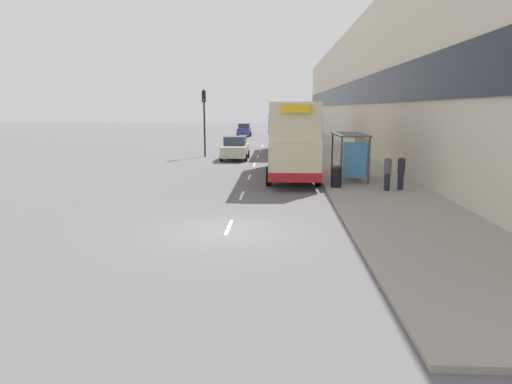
{
  "coord_description": "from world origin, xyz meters",
  "views": [
    {
      "loc": [
        1.63,
        -14.47,
        4.0
      ],
      "look_at": [
        0.23,
        15.49,
        -1.54
      ],
      "focal_mm": 32.0,
      "sensor_mm": 36.0,
      "label": 1
    }
  ],
  "objects_px": {
    "bus_shelter": "(354,148)",
    "car_1": "(244,130)",
    "double_decker_bus_ahead": "(287,127)",
    "traffic_light_far_kerb": "(204,112)",
    "pedestrian_at_shelter": "(387,172)",
    "double_decker_bus_near": "(292,138)",
    "litter_bin": "(336,176)",
    "pedestrian_1": "(401,172)",
    "car_0": "(235,148)",
    "car_2": "(285,132)"
  },
  "relations": [
    {
      "from": "double_decker_bus_near",
      "to": "car_0",
      "type": "relative_size",
      "value": 2.41
    },
    {
      "from": "double_decker_bus_near",
      "to": "pedestrian_at_shelter",
      "type": "bearing_deg",
      "value": -49.96
    },
    {
      "from": "car_0",
      "to": "traffic_light_far_kerb",
      "type": "xyz_separation_m",
      "value": [
        -2.72,
        1.99,
        2.76
      ]
    },
    {
      "from": "car_2",
      "to": "pedestrian_1",
      "type": "distance_m",
      "value": 40.75
    },
    {
      "from": "car_1",
      "to": "traffic_light_far_kerb",
      "type": "height_order",
      "value": "traffic_light_far_kerb"
    },
    {
      "from": "pedestrian_at_shelter",
      "to": "pedestrian_1",
      "type": "bearing_deg",
      "value": 18.25
    },
    {
      "from": "double_decker_bus_ahead",
      "to": "car_2",
      "type": "bearing_deg",
      "value": 89.62
    },
    {
      "from": "double_decker_bus_ahead",
      "to": "litter_bin",
      "type": "distance_m",
      "value": 19.31
    },
    {
      "from": "double_decker_bus_ahead",
      "to": "traffic_light_far_kerb",
      "type": "xyz_separation_m",
      "value": [
        -6.93,
        -3.88,
        1.37
      ]
    },
    {
      "from": "litter_bin",
      "to": "pedestrian_1",
      "type": "bearing_deg",
      "value": -11.72
    },
    {
      "from": "pedestrian_at_shelter",
      "to": "car_1",
      "type": "bearing_deg",
      "value": 102.73
    },
    {
      "from": "car_0",
      "to": "car_2",
      "type": "relative_size",
      "value": 0.97
    },
    {
      "from": "double_decker_bus_ahead",
      "to": "traffic_light_far_kerb",
      "type": "relative_size",
      "value": 1.92
    },
    {
      "from": "car_2",
      "to": "traffic_light_far_kerb",
      "type": "relative_size",
      "value": 0.83
    },
    {
      "from": "double_decker_bus_ahead",
      "to": "traffic_light_far_kerb",
      "type": "distance_m",
      "value": 8.06
    },
    {
      "from": "car_0",
      "to": "litter_bin",
      "type": "xyz_separation_m",
      "value": [
        6.23,
        -13.27,
        -0.22
      ]
    },
    {
      "from": "double_decker_bus_near",
      "to": "car_1",
      "type": "relative_size",
      "value": 2.46
    },
    {
      "from": "bus_shelter",
      "to": "car_1",
      "type": "height_order",
      "value": "bus_shelter"
    },
    {
      "from": "car_2",
      "to": "litter_bin",
      "type": "relative_size",
      "value": 4.31
    },
    {
      "from": "car_1",
      "to": "pedestrian_1",
      "type": "relative_size",
      "value": 2.49
    },
    {
      "from": "double_decker_bus_ahead",
      "to": "car_1",
      "type": "height_order",
      "value": "double_decker_bus_ahead"
    },
    {
      "from": "bus_shelter",
      "to": "double_decker_bus_ahead",
      "type": "xyz_separation_m",
      "value": [
        -3.24,
        16.63,
        0.41
      ]
    },
    {
      "from": "pedestrian_at_shelter",
      "to": "double_decker_bus_ahead",
      "type": "bearing_deg",
      "value": 102.18
    },
    {
      "from": "pedestrian_1",
      "to": "traffic_light_far_kerb",
      "type": "xyz_separation_m",
      "value": [
        -11.94,
        15.88,
        2.64
      ]
    },
    {
      "from": "traffic_light_far_kerb",
      "to": "pedestrian_at_shelter",
      "type": "bearing_deg",
      "value": -55.08
    },
    {
      "from": "double_decker_bus_near",
      "to": "litter_bin",
      "type": "height_order",
      "value": "double_decker_bus_near"
    },
    {
      "from": "car_1",
      "to": "litter_bin",
      "type": "bearing_deg",
      "value": 100.07
    },
    {
      "from": "pedestrian_at_shelter",
      "to": "bus_shelter",
      "type": "bearing_deg",
      "value": 107.71
    },
    {
      "from": "traffic_light_far_kerb",
      "to": "litter_bin",
      "type": "bearing_deg",
      "value": -59.6
    },
    {
      "from": "car_0",
      "to": "car_1",
      "type": "height_order",
      "value": "car_1"
    },
    {
      "from": "bus_shelter",
      "to": "pedestrian_1",
      "type": "relative_size",
      "value": 2.44
    },
    {
      "from": "double_decker_bus_ahead",
      "to": "double_decker_bus_near",
      "type": "bearing_deg",
      "value": -90.22
    },
    {
      "from": "double_decker_bus_ahead",
      "to": "pedestrian_at_shelter",
      "type": "distance_m",
      "value": 20.49
    },
    {
      "from": "bus_shelter",
      "to": "double_decker_bus_ahead",
      "type": "relative_size",
      "value": 0.4
    },
    {
      "from": "pedestrian_1",
      "to": "car_0",
      "type": "bearing_deg",
      "value": 123.57
    },
    {
      "from": "bus_shelter",
      "to": "litter_bin",
      "type": "height_order",
      "value": "bus_shelter"
    },
    {
      "from": "bus_shelter",
      "to": "car_0",
      "type": "relative_size",
      "value": 0.96
    },
    {
      "from": "bus_shelter",
      "to": "litter_bin",
      "type": "distance_m",
      "value": 3.04
    },
    {
      "from": "bus_shelter",
      "to": "car_1",
      "type": "distance_m",
      "value": 41.89
    },
    {
      "from": "double_decker_bus_near",
      "to": "traffic_light_far_kerb",
      "type": "relative_size",
      "value": 1.92
    },
    {
      "from": "double_decker_bus_ahead",
      "to": "car_1",
      "type": "bearing_deg",
      "value": 103.18
    },
    {
      "from": "pedestrian_at_shelter",
      "to": "car_0",
      "type": "bearing_deg",
      "value": 121.11
    },
    {
      "from": "car_1",
      "to": "litter_bin",
      "type": "distance_m",
      "value": 44.1
    },
    {
      "from": "double_decker_bus_near",
      "to": "traffic_light_far_kerb",
      "type": "height_order",
      "value": "traffic_light_far_kerb"
    },
    {
      "from": "pedestrian_1",
      "to": "traffic_light_far_kerb",
      "type": "relative_size",
      "value": 0.31
    },
    {
      "from": "pedestrian_at_shelter",
      "to": "pedestrian_1",
      "type": "relative_size",
      "value": 1.0
    },
    {
      "from": "traffic_light_far_kerb",
      "to": "car_0",
      "type": "bearing_deg",
      "value": -36.13
    },
    {
      "from": "double_decker_bus_near",
      "to": "pedestrian_at_shelter",
      "type": "xyz_separation_m",
      "value": [
        4.37,
        -5.2,
        -1.27
      ]
    },
    {
      "from": "car_0",
      "to": "pedestrian_at_shelter",
      "type": "distance_m",
      "value": 16.49
    },
    {
      "from": "car_0",
      "to": "litter_bin",
      "type": "distance_m",
      "value": 14.66
    }
  ]
}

